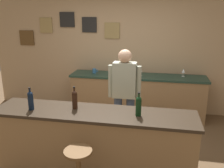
# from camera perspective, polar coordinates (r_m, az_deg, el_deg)

# --- Properties ---
(ground_plane) EXTENTS (10.00, 10.00, 0.00)m
(ground_plane) POSITION_cam_1_polar(r_m,az_deg,el_deg) (3.97, -2.58, -16.51)
(ground_plane) COLOR brown
(back_wall) EXTENTS (6.00, 0.09, 2.80)m
(back_wall) POSITION_cam_1_polar(r_m,az_deg,el_deg) (5.37, 2.06, 8.47)
(back_wall) COLOR tan
(back_wall) RESTS_ON ground_plane
(bar_counter) EXTENTS (2.67, 0.60, 0.92)m
(bar_counter) POSITION_cam_1_polar(r_m,az_deg,el_deg) (3.40, -4.27, -13.60)
(bar_counter) COLOR olive
(bar_counter) RESTS_ON ground_plane
(side_counter) EXTENTS (2.79, 0.56, 0.90)m
(side_counter) POSITION_cam_1_polar(r_m,az_deg,el_deg) (5.19, 5.85, -2.78)
(side_counter) COLOR olive
(side_counter) RESTS_ON ground_plane
(bartender) EXTENTS (0.52, 0.21, 1.62)m
(bartender) POSITION_cam_1_polar(r_m,az_deg,el_deg) (3.87, 2.92, -1.96)
(bartender) COLOR #384766
(bartender) RESTS_ON ground_plane
(bar_stool) EXTENTS (0.32, 0.32, 0.68)m
(bar_stool) POSITION_cam_1_polar(r_m,az_deg,el_deg) (2.96, -7.81, -18.75)
(bar_stool) COLOR brown
(bar_stool) RESTS_ON ground_plane
(wine_bottle_a) EXTENTS (0.07, 0.07, 0.31)m
(wine_bottle_a) POSITION_cam_1_polar(r_m,az_deg,el_deg) (3.37, -18.52, -3.55)
(wine_bottle_a) COLOR black
(wine_bottle_a) RESTS_ON bar_counter
(wine_bottle_b) EXTENTS (0.07, 0.07, 0.31)m
(wine_bottle_b) POSITION_cam_1_polar(r_m,az_deg,el_deg) (3.27, -8.74, -3.45)
(wine_bottle_b) COLOR black
(wine_bottle_b) RESTS_ON bar_counter
(wine_bottle_c) EXTENTS (0.07, 0.07, 0.31)m
(wine_bottle_c) POSITION_cam_1_polar(r_m,az_deg,el_deg) (3.04, 6.23, -4.99)
(wine_bottle_c) COLOR black
(wine_bottle_c) RESTS_ON bar_counter
(wine_glass_a) EXTENTS (0.07, 0.07, 0.16)m
(wine_glass_a) POSITION_cam_1_polar(r_m,az_deg,el_deg) (5.04, 6.77, 3.23)
(wine_glass_a) COLOR silver
(wine_glass_a) RESTS_ON side_counter
(wine_glass_b) EXTENTS (0.07, 0.07, 0.16)m
(wine_glass_b) POSITION_cam_1_polar(r_m,az_deg,el_deg) (5.13, 16.38, 2.92)
(wine_glass_b) COLOR silver
(wine_glass_b) RESTS_ON side_counter
(coffee_mug) EXTENTS (0.12, 0.08, 0.09)m
(coffee_mug) POSITION_cam_1_polar(r_m,az_deg,el_deg) (5.22, -4.13, 3.09)
(coffee_mug) COLOR #336699
(coffee_mug) RESTS_ON side_counter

